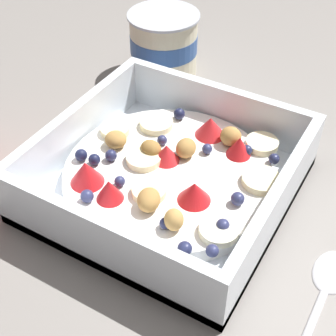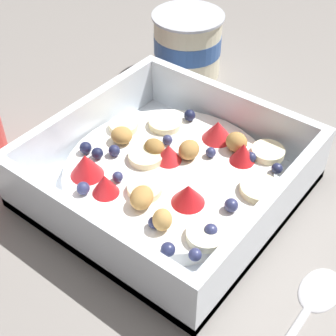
# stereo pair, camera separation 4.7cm
# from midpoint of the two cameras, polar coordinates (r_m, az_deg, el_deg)

# --- Properties ---
(ground_plane) EXTENTS (2.40, 2.40, 0.00)m
(ground_plane) POSITION_cam_midpoint_polar(r_m,az_deg,el_deg) (0.50, -2.85, -1.53)
(ground_plane) COLOR gray
(fruit_bowl) EXTENTS (0.22, 0.22, 0.06)m
(fruit_bowl) POSITION_cam_midpoint_polar(r_m,az_deg,el_deg) (0.47, -2.76, -1.01)
(fruit_bowl) COLOR white
(fruit_bowl) RESTS_ON ground
(spoon) EXTENTS (0.03, 0.17, 0.01)m
(spoon) POSITION_cam_midpoint_polar(r_m,az_deg,el_deg) (0.42, 14.35, -13.89)
(spoon) COLOR silver
(spoon) RESTS_ON ground
(yogurt_cup) EXTENTS (0.09, 0.09, 0.08)m
(yogurt_cup) POSITION_cam_midpoint_polar(r_m,az_deg,el_deg) (0.64, -2.64, 13.95)
(yogurt_cup) COLOR beige
(yogurt_cup) RESTS_ON ground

